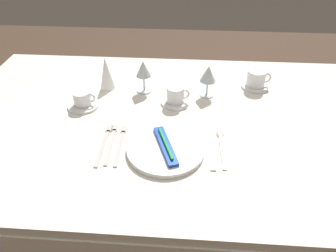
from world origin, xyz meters
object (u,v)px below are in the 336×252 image
at_px(dinner_plate, 166,149).
at_px(coffee_cup_far, 257,78).
at_px(coffee_cup_left, 176,94).
at_px(wine_glass_centre, 208,75).
at_px(dinner_knife, 212,150).
at_px(wine_glass_left, 143,71).
at_px(coffee_cup_right, 83,98).
at_px(fork_inner, 111,142).
at_px(fork_salad, 104,143).
at_px(toothbrush_package, 166,145).
at_px(napkin_folded, 106,73).
at_px(fork_outer, 121,143).
at_px(spoon_soup, 221,144).

relative_size(dinner_plate, coffee_cup_far, 2.49).
height_order(dinner_plate, coffee_cup_left, coffee_cup_left).
bearing_deg(wine_glass_centre, dinner_knife, -88.39).
bearing_deg(wine_glass_left, coffee_cup_right, -149.36).
distance_m(fork_inner, fork_salad, 0.03).
bearing_deg(dinner_knife, fork_inner, 176.51).
bearing_deg(dinner_plate, coffee_cup_right, 144.89).
relative_size(toothbrush_package, coffee_cup_far, 1.88).
bearing_deg(wine_glass_left, napkin_folded, 174.48).
height_order(toothbrush_package, fork_salad, toothbrush_package).
height_order(fork_inner, napkin_folded, napkin_folded).
relative_size(toothbrush_package, wine_glass_left, 1.40).
xyz_separation_m(dinner_knife, wine_glass_centre, (-0.01, 0.38, 0.10)).
xyz_separation_m(fork_inner, coffee_cup_left, (0.22, 0.28, 0.04)).
xyz_separation_m(fork_outer, dinner_knife, (0.33, -0.02, 0.00)).
distance_m(fork_inner, napkin_folded, 0.41).
xyz_separation_m(fork_inner, coffee_cup_far, (0.59, 0.44, 0.05)).
distance_m(fork_inner, coffee_cup_far, 0.74).
xyz_separation_m(spoon_soup, coffee_cup_right, (-0.57, 0.21, 0.04)).
distance_m(dinner_plate, wine_glass_left, 0.44).
distance_m(coffee_cup_right, coffee_cup_far, 0.79).
height_order(dinner_knife, coffee_cup_right, coffee_cup_right).
relative_size(dinner_plate, spoon_soup, 1.31).
xyz_separation_m(dinner_plate, fork_outer, (-0.17, 0.03, -0.01)).
height_order(dinner_plate, napkin_folded, napkin_folded).
bearing_deg(coffee_cup_left, coffee_cup_right, -172.71).
distance_m(dinner_plate, coffee_cup_left, 0.31).
relative_size(dinner_knife, coffee_cup_right, 2.24).
bearing_deg(spoon_soup, wine_glass_centre, 97.61).
distance_m(toothbrush_package, wine_glass_left, 0.43).
bearing_deg(dinner_plate, dinner_knife, 3.65).
bearing_deg(napkin_folded, coffee_cup_left, -18.97).
bearing_deg(dinner_knife, coffee_cup_right, 155.00).
bearing_deg(toothbrush_package, fork_outer, 170.71).
distance_m(fork_inner, wine_glass_left, 0.39).
xyz_separation_m(coffee_cup_left, wine_glass_centre, (0.14, 0.07, 0.06)).
xyz_separation_m(fork_salad, coffee_cup_left, (0.25, 0.29, 0.04)).
distance_m(dinner_plate, fork_outer, 0.17).
relative_size(coffee_cup_right, coffee_cup_far, 0.84).
bearing_deg(fork_outer, toothbrush_package, -9.29).
xyz_separation_m(wine_glass_centre, napkin_folded, (-0.46, 0.04, -0.03)).
xyz_separation_m(dinner_knife, wine_glass_left, (-0.30, 0.40, 0.10)).
relative_size(toothbrush_package, coffee_cup_right, 2.22).
xyz_separation_m(coffee_cup_left, wine_glass_left, (-0.15, 0.09, 0.06)).
xyz_separation_m(fork_inner, spoon_soup, (0.40, 0.01, -0.00)).
distance_m(coffee_cup_left, coffee_cup_far, 0.40).
relative_size(fork_salad, spoon_soup, 1.09).
bearing_deg(coffee_cup_left, wine_glass_centre, 28.64).
bearing_deg(fork_salad, napkin_folded, 100.58).
height_order(toothbrush_package, dinner_knife, toothbrush_package).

